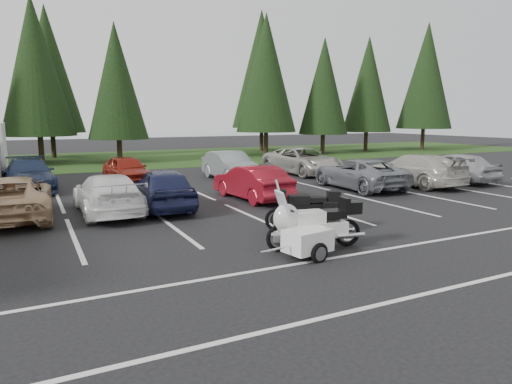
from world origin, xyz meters
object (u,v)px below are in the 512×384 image
at_px(car_near_2, 12,198).
at_px(car_far_4, 303,161).
at_px(car_near_7, 414,170).
at_px(cargo_trailer, 308,243).
at_px(car_near_5, 252,182).
at_px(car_far_2, 127,170).
at_px(car_near_6, 359,173).
at_px(car_far_1, 29,175).
at_px(adventure_motorcycle, 304,205).
at_px(car_far_3, 230,166).
at_px(car_near_3, 108,194).
at_px(touring_motorcycle, 315,219).
at_px(car_near_4, 163,188).
at_px(car_near_8, 454,167).

distance_m(car_near_2, car_far_4, 15.42).
xyz_separation_m(car_near_7, cargo_trailer, (-10.59, -7.23, -0.40)).
bearing_deg(car_near_5, car_far_2, -65.55).
distance_m(car_near_5, car_near_6, 5.48).
bearing_deg(car_far_2, car_far_1, 176.94).
bearing_deg(car_near_2, adventure_motorcycle, 146.12).
height_order(car_near_5, adventure_motorcycle, adventure_motorcycle).
bearing_deg(car_near_6, adventure_motorcycle, 42.54).
distance_m(car_near_5, car_far_3, 5.76).
distance_m(car_near_3, touring_motorcycle, 7.53).
xyz_separation_m(car_near_2, adventure_motorcycle, (7.35, -5.34, 0.06)).
relative_size(car_near_7, car_far_3, 1.17).
distance_m(car_near_4, car_near_8, 14.72).
bearing_deg(car_near_4, adventure_motorcycle, 123.31).
height_order(car_near_2, touring_motorcycle, touring_motorcycle).
xyz_separation_m(car_far_2, car_far_3, (4.99, -0.85, 0.05)).
relative_size(car_near_8, cargo_trailer, 2.92).
relative_size(car_near_7, car_far_2, 1.29).
xyz_separation_m(car_far_4, adventure_motorcycle, (-6.97, -11.07, -0.00)).
xyz_separation_m(car_near_4, adventure_motorcycle, (2.69, -4.86, 0.01)).
distance_m(car_far_2, cargo_trailer, 13.79).
bearing_deg(adventure_motorcycle, car_far_4, 81.66).
relative_size(car_far_1, adventure_motorcycle, 1.99).
bearing_deg(car_far_1, car_far_3, -6.45).
xyz_separation_m(car_far_3, touring_motorcycle, (-3.11, -12.34, 0.03)).
bearing_deg(car_far_2, touring_motorcycle, -87.79).
bearing_deg(car_near_5, car_near_3, -1.32).
bearing_deg(car_near_5, car_near_2, -5.48).
relative_size(car_near_2, car_near_3, 1.07).
distance_m(car_near_6, touring_motorcycle, 10.04).
height_order(car_near_3, car_far_1, car_far_1).
xyz_separation_m(car_near_7, car_near_8, (2.70, -0.01, -0.00)).
xyz_separation_m(car_near_3, car_far_2, (1.92, 6.70, 0.01)).
bearing_deg(adventure_motorcycle, car_near_4, 142.83).
distance_m(car_near_7, adventure_motorcycle, 10.63).
xyz_separation_m(car_near_5, car_near_7, (8.42, -0.06, 0.07)).
distance_m(car_far_4, adventure_motorcycle, 13.08).
height_order(car_near_2, car_near_4, car_near_4).
relative_size(car_near_3, touring_motorcycle, 1.70).
distance_m(car_near_2, car_near_5, 8.25).
bearing_deg(car_near_5, car_far_1, -43.03).
xyz_separation_m(car_near_6, car_far_3, (-3.99, 5.26, 0.04)).
bearing_deg(car_near_4, car_near_6, -171.82).
relative_size(car_near_3, car_far_1, 0.95).
bearing_deg(car_far_4, car_near_8, -54.21).
height_order(car_near_5, touring_motorcycle, touring_motorcycle).
bearing_deg(car_near_8, car_far_3, -32.36).
distance_m(car_near_2, car_far_3, 11.12).
height_order(car_far_2, adventure_motorcycle, adventure_motorcycle).
bearing_deg(car_near_7, car_near_3, -1.72).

